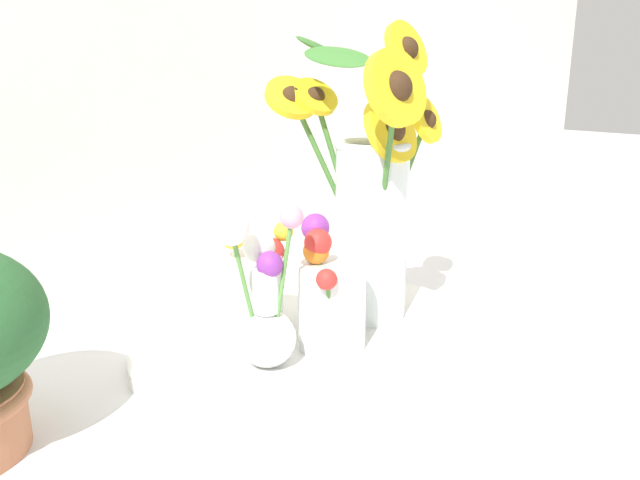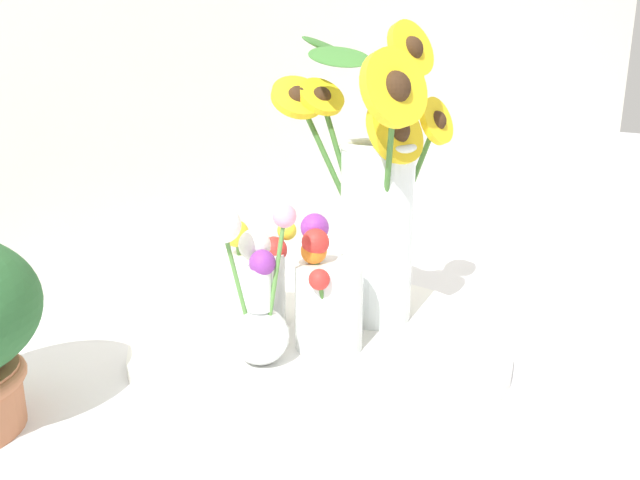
# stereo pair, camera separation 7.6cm
# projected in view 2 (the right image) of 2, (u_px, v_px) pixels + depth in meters

# --- Properties ---
(ground_plane) EXTENTS (6.00, 6.00, 0.00)m
(ground_plane) POSITION_uv_depth(u_px,v_px,m) (331.00, 366.00, 0.75)
(ground_plane) COLOR silver
(serving_tray) EXTENTS (0.48, 0.48, 0.02)m
(serving_tray) POSITION_uv_depth(u_px,v_px,m) (320.00, 341.00, 0.80)
(serving_tray) COLOR white
(serving_tray) RESTS_ON ground_plane
(mason_jar_sunflowers) EXTENTS (0.23, 0.20, 0.39)m
(mason_jar_sunflowers) POSITION_uv_depth(u_px,v_px,m) (376.00, 203.00, 0.80)
(mason_jar_sunflowers) COLOR silver
(mason_jar_sunflowers) RESTS_ON serving_tray
(vase_small_center) EXTENTS (0.09, 0.09, 0.16)m
(vase_small_center) POSITION_uv_depth(u_px,v_px,m) (327.00, 297.00, 0.75)
(vase_small_center) COLOR white
(vase_small_center) RESTS_ON serving_tray
(vase_bulb_right) EXTENTS (0.09, 0.08, 0.19)m
(vase_bulb_right) POSITION_uv_depth(u_px,v_px,m) (256.00, 300.00, 0.70)
(vase_bulb_right) COLOR white
(vase_bulb_right) RESTS_ON serving_tray
(vase_small_back) EXTENTS (0.09, 0.08, 0.15)m
(vase_small_back) POSITION_uv_depth(u_px,v_px,m) (255.00, 283.00, 0.81)
(vase_small_back) COLOR white
(vase_small_back) RESTS_ON serving_tray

